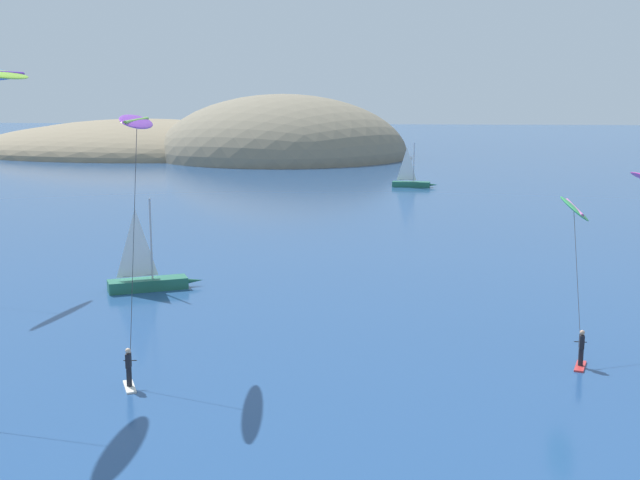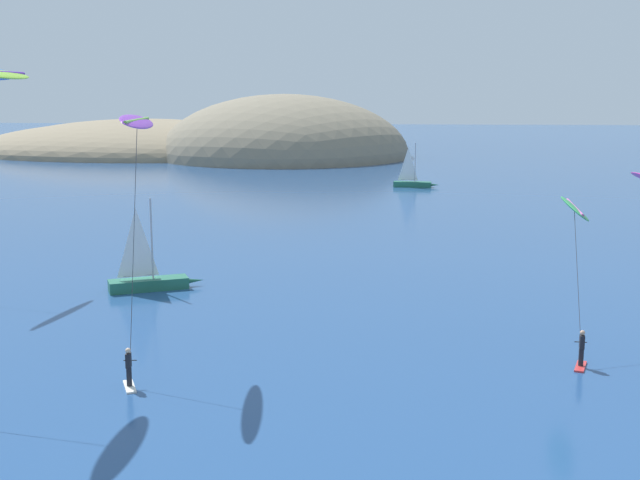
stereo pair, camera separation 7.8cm
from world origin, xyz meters
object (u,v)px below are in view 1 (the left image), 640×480
at_px(sailboat_far, 413,182).
at_px(kitesurfer_purple, 136,142).
at_px(kitesurfer_green, 574,218).
at_px(sailboat_near, 153,279).

distance_m(sailboat_far, kitesurfer_purple, 71.43).
height_order(sailboat_far, kitesurfer_green, kitesurfer_green).
xyz_separation_m(sailboat_near, sailboat_far, (17.22, 56.70, 0.00)).
xyz_separation_m(sailboat_far, kitesurfer_green, (6.34, -64.46, 5.41)).
bearing_deg(kitesurfer_green, sailboat_near, 161.77).
relative_size(sailboat_far, kitesurfer_purple, 0.53).
bearing_deg(kitesurfer_green, sailboat_far, 95.61).
relative_size(sailboat_near, kitesurfer_green, 0.67).
relative_size(kitesurfer_purple, kitesurfer_green, 1.31).
bearing_deg(kitesurfer_green, kitesurfer_purple, -165.90).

